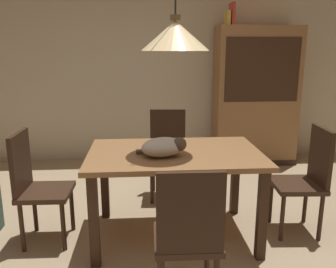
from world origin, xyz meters
The scene contains 12 objects.
ground centered at (0.00, 0.00, 0.00)m, with size 10.00×10.00×0.00m, color tan.
back_wall centered at (0.00, 2.65, 1.45)m, with size 6.40×0.10×2.90m, color beige.
dining_table centered at (0.07, 0.37, 0.65)m, with size 1.40×0.90×0.75m.
chair_left_side centered at (-1.06, 0.37, 0.51)m, with size 0.41×0.41×0.93m.
chair_far_back centered at (0.07, 1.25, 0.51)m, with size 0.43×0.43×0.93m.
chair_near_front centered at (0.07, -0.51, 0.51)m, with size 0.41×0.41×0.93m.
chair_right_side centered at (1.20, 0.37, 0.51)m, with size 0.42×0.42×0.93m.
cat_sleeping centered at (-0.03, 0.25, 0.83)m, with size 0.40×0.31×0.16m.
pendant_lamp centered at (0.07, 0.37, 1.66)m, with size 0.52×0.52×1.30m.
hutch_bookcase centered at (1.35, 2.32, 0.89)m, with size 1.12×0.45×1.85m.
book_yellow_short centered at (0.92, 2.32, 1.94)m, with size 0.04×0.20×0.18m, color gold.
book_red_tall centered at (0.98, 2.32, 1.99)m, with size 0.04×0.22×0.28m, color #B73833.
Camera 1 is at (-0.19, -2.37, 1.57)m, focal length 37.78 mm.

